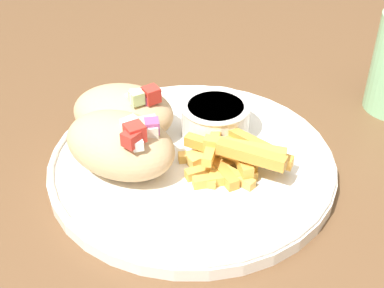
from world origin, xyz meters
name	(u,v)px	position (x,y,z in m)	size (l,w,h in m)	color
table	(203,209)	(0.00, 0.00, 0.72)	(1.58, 1.58, 0.78)	brown
plate	(192,162)	(-0.01, 0.00, 0.79)	(0.31, 0.31, 0.02)	white
pita_sandwich_near	(121,144)	(-0.09, -0.01, 0.82)	(0.15, 0.14, 0.07)	tan
pita_sandwich_far	(124,112)	(-0.08, 0.05, 0.82)	(0.14, 0.12, 0.07)	tan
fries_pile	(231,156)	(0.03, -0.02, 0.81)	(0.12, 0.11, 0.04)	gold
sauce_ramekin	(215,117)	(0.02, 0.05, 0.81)	(0.08, 0.08, 0.04)	white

